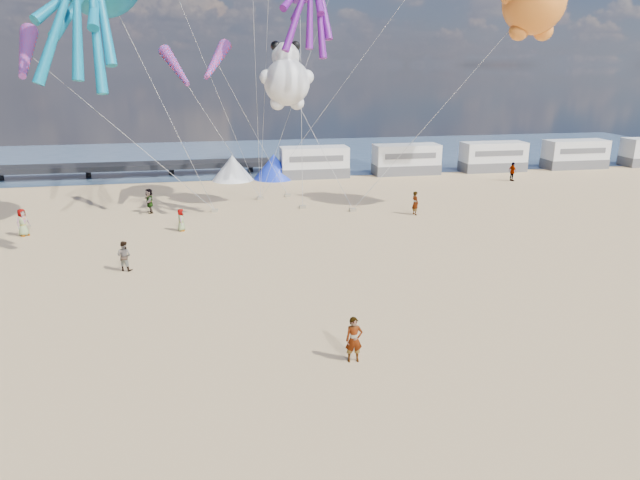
{
  "coord_description": "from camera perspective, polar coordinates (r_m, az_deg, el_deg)",
  "views": [
    {
      "loc": [
        -3.83,
        -15.03,
        10.65
      ],
      "look_at": [
        0.15,
        6.0,
        4.07
      ],
      "focal_mm": 32.0,
      "sensor_mm": 36.0,
      "label": 1
    }
  ],
  "objects": [
    {
      "name": "motorhome_1",
      "position": [
        59.04,
        8.62,
        7.98
      ],
      "size": [
        6.6,
        2.5,
        3.0
      ],
      "primitive_type": "cube",
      "color": "silver",
      "rests_on": "ground"
    },
    {
      "name": "motorhome_3",
      "position": [
        67.68,
        24.15,
        7.84
      ],
      "size": [
        6.6,
        2.5,
        3.0
      ],
      "primitive_type": "cube",
      "color": "silver",
      "rests_on": "ground"
    },
    {
      "name": "sandbag_a",
      "position": [
        43.89,
        -10.47,
        2.9
      ],
      "size": [
        0.5,
        0.35,
        0.22
      ],
      "primitive_type": "cube",
      "color": "gray",
      "rests_on": "ground"
    },
    {
      "name": "beachgoer_3",
      "position": [
        57.83,
        18.69,
        6.49
      ],
      "size": [
        0.88,
        1.28,
        1.81
      ],
      "primitive_type": "imported",
      "rotation": [
        0.0,
        0.0,
        1.76
      ],
      "color": "#7F6659",
      "rests_on": "ground"
    },
    {
      "name": "beachgoer_6",
      "position": [
        41.62,
        -27.59,
        1.57
      ],
      "size": [
        0.75,
        0.79,
        1.81
      ],
      "primitive_type": "imported",
      "rotation": [
        0.0,
        0.0,
        0.89
      ],
      "color": "#7F6659",
      "rests_on": "ground"
    },
    {
      "name": "beachgoer_5",
      "position": [
        42.82,
        9.5,
        3.67
      ],
      "size": [
        0.91,
        1.72,
        1.77
      ],
      "primitive_type": "imported",
      "rotation": [
        0.0,
        0.0,
        1.82
      ],
      "color": "#7F6659",
      "rests_on": "ground"
    },
    {
      "name": "tent_blue",
      "position": [
        56.14,
        -4.63,
        7.34
      ],
      "size": [
        4.0,
        4.0,
        2.4
      ],
      "primitive_type": "cone",
      "color": "#1933CC",
      "rests_on": "ground"
    },
    {
      "name": "sandbag_b",
      "position": [
        44.36,
        -1.75,
        3.33
      ],
      "size": [
        0.5,
        0.35,
        0.22
      ],
      "primitive_type": "cube",
      "color": "gray",
      "rests_on": "ground"
    },
    {
      "name": "standing_person",
      "position": [
        21.53,
        3.42,
        -9.91
      ],
      "size": [
        0.67,
        0.46,
        1.77
      ],
      "primitive_type": "imported",
      "rotation": [
        0.0,
        0.0,
        -0.05
      ],
      "color": "tan",
      "rests_on": "ground"
    },
    {
      "name": "tent_white",
      "position": [
        55.86,
        -8.75,
        7.15
      ],
      "size": [
        4.0,
        4.0,
        2.4
      ],
      "primitive_type": "cone",
      "color": "white",
      "rests_on": "ground"
    },
    {
      "name": "water",
      "position": [
        70.93,
        -7.57,
        8.32
      ],
      "size": [
        120.0,
        120.0,
        0.0
      ],
      "primitive_type": "plane",
      "color": "#3C5472",
      "rests_on": "ground"
    },
    {
      "name": "kite_teddy_orange",
      "position": [
        43.51,
        20.62,
        21.34
      ],
      "size": [
        6.01,
        5.79,
        7.08
      ],
      "primitive_type": null,
      "rotation": [
        0.0,
        0.0,
        -0.24
      ],
      "color": "orange"
    },
    {
      "name": "sandbag_c",
      "position": [
        43.45,
        3.3,
        3.02
      ],
      "size": [
        0.5,
        0.35,
        0.22
      ],
      "primitive_type": "cube",
      "color": "gray",
      "rests_on": "ground"
    },
    {
      "name": "beachgoer_1",
      "position": [
        32.44,
        -18.99,
        -1.5
      ],
      "size": [
        0.95,
        0.8,
        1.65
      ],
      "primitive_type": "imported",
      "rotation": [
        0.0,
        0.0,
        2.74
      ],
      "color": "#7F6659",
      "rests_on": "ground"
    },
    {
      "name": "windsock_left",
      "position": [
        39.56,
        -27.32,
        16.36
      ],
      "size": [
        2.41,
        7.78,
        7.71
      ],
      "primitive_type": null,
      "rotation": [
        0.0,
        0.0,
        0.17
      ],
      "color": "red"
    },
    {
      "name": "windsock_mid",
      "position": [
        44.02,
        -10.35,
        17.23
      ],
      "size": [
        2.63,
        5.39,
        5.34
      ],
      "primitive_type": null,
      "rotation": [
        0.0,
        0.0,
        -0.32
      ],
      "color": "red"
    },
    {
      "name": "motorhome_0",
      "position": [
        56.64,
        -0.58,
        7.79
      ],
      "size": [
        6.6,
        2.5,
        3.0
      ],
      "primitive_type": "cube",
      "color": "silver",
      "rests_on": "ground"
    },
    {
      "name": "beachgoer_0",
      "position": [
        39.17,
        -13.72,
        1.96
      ],
      "size": [
        0.42,
        0.59,
        1.51
      ],
      "primitive_type": "imported",
      "rotation": [
        0.0,
        0.0,
        1.47
      ],
      "color": "#7F6659",
      "rests_on": "ground"
    },
    {
      "name": "sandbag_e",
      "position": [
        47.57,
        -5.99,
        4.19
      ],
      "size": [
        0.5,
        0.35,
        0.22
      ],
      "primitive_type": "cube",
      "color": "gray",
      "rests_on": "ground"
    },
    {
      "name": "kite_panda",
      "position": [
        43.13,
        -3.33,
        15.47
      ],
      "size": [
        4.34,
        4.11,
        5.77
      ],
      "primitive_type": null,
      "rotation": [
        0.0,
        0.0,
        -0.07
      ],
      "color": "white"
    },
    {
      "name": "ground",
      "position": [
        18.81,
        3.09,
        -17.42
      ],
      "size": [
        120.0,
        120.0,
        0.0
      ],
      "primitive_type": "plane",
      "color": "tan",
      "rests_on": "ground"
    },
    {
      "name": "windsock_right",
      "position": [
        42.35,
        -14.24,
        16.44
      ],
      "size": [
        2.63,
        4.71,
        4.73
      ],
      "primitive_type": null,
      "rotation": [
        0.0,
        0.0,
        0.39
      ],
      "color": "red"
    },
    {
      "name": "motorhome_2",
      "position": [
        62.79,
        16.92,
        7.98
      ],
      "size": [
        6.6,
        2.5,
        3.0
      ],
      "primitive_type": "cube",
      "color": "silver",
      "rests_on": "ground"
    },
    {
      "name": "beachgoer_4",
      "position": [
        44.59,
        -16.69,
        3.77
      ],
      "size": [
        0.66,
        1.16,
        1.86
      ],
      "primitive_type": "imported",
      "rotation": [
        0.0,
        0.0,
        4.91
      ],
      "color": "#7F6659",
      "rests_on": "ground"
    },
    {
      "name": "sandbag_d",
      "position": [
        48.36,
        -3.24,
        4.47
      ],
      "size": [
        0.5,
        0.35,
        0.22
      ],
      "primitive_type": "cube",
      "color": "gray",
      "rests_on": "ground"
    }
  ]
}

